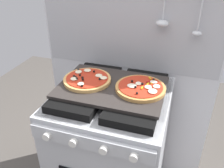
{
  "coord_description": "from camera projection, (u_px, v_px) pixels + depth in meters",
  "views": [
    {
      "loc": [
        0.33,
        -1.02,
        1.54
      ],
      "look_at": [
        0.0,
        0.0,
        0.93
      ],
      "focal_mm": 38.51,
      "sensor_mm": 36.0,
      "label": 1
    }
  ],
  "objects": [
    {
      "name": "baking_tray",
      "position": [
        112.0,
        87.0,
        1.24
      ],
      "size": [
        0.54,
        0.38,
        0.02
      ],
      "primitive_type": "cube",
      "color": "#2D2826",
      "rests_on": "stove"
    },
    {
      "name": "kitchen_backsplash",
      "position": [
        128.0,
        78.0,
        1.58
      ],
      "size": [
        1.1,
        0.09,
        1.55
      ],
      "color": "silver",
      "rests_on": "ground_plane"
    },
    {
      "name": "pizza_left",
      "position": [
        87.0,
        79.0,
        1.27
      ],
      "size": [
        0.25,
        0.25,
        0.03
      ],
      "color": "tan",
      "rests_on": "baking_tray"
    },
    {
      "name": "stove",
      "position": [
        112.0,
        152.0,
        1.47
      ],
      "size": [
        0.6,
        0.64,
        0.9
      ],
      "color": "#B7BABF",
      "rests_on": "ground_plane"
    },
    {
      "name": "pizza_right",
      "position": [
        141.0,
        88.0,
        1.2
      ],
      "size": [
        0.25,
        0.25,
        0.03
      ],
      "color": "#C18947",
      "rests_on": "baking_tray"
    }
  ]
}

